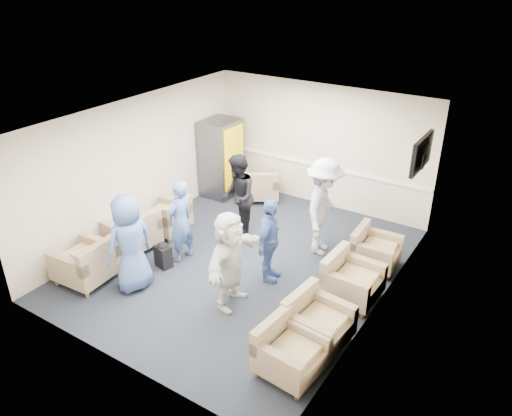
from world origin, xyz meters
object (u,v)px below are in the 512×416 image
Objects in this scene: armchair_left_mid at (134,234)px; person_mid_left at (180,221)px; armchair_right_midnear at (315,323)px; vending_machine at (221,158)px; armchair_left_near at (88,264)px; person_front_left at (130,243)px; person_back_right at (323,207)px; armchair_right_far at (373,251)px; person_front_right at (230,260)px; armchair_corner at (260,187)px; person_mid_right at (269,241)px; person_back_left at (238,197)px; armchair_left_far at (168,218)px; armchair_right_midfar at (350,281)px; armchair_right_near at (288,353)px.

armchair_left_mid is 1.11m from person_mid_left.
armchair_left_mid is 1.04× the size of armchair_right_midnear.
vending_machine is at bearing 56.18° from armchair_right_midnear.
armchair_left_near is 1.19m from armchair_left_mid.
person_front_left is 1.13m from person_mid_left.
person_back_right is (2.14, 2.73, 0.08)m from person_front_left.
armchair_right_far is 1.18m from person_back_right.
armchair_right_far is 0.49× the size of person_front_right.
armchair_left_mid is at bearing -88.32° from vending_machine.
armchair_right_midnear is 0.79× the size of armchair_corner.
armchair_left_mid is at bearing -177.31° from armchair_left_near.
person_back_right is 1.15× the size of person_front_right.
armchair_left_near reaches higher than armchair_left_mid.
armchair_right_midnear is at bearing 97.66° from armchair_left_near.
armchair_right_midnear is at bearing -97.81° from person_front_right.
armchair_right_far is 1.97m from person_mid_right.
person_back_left is 1.12× the size of person_mid_right.
person_back_right reaches higher than armchair_left_far.
armchair_left_mid is 0.52× the size of vending_machine.
armchair_right_midfar is 1.06× the size of armchair_right_far.
person_front_left reaches higher than armchair_right_far.
armchair_right_midnear is 3.24m from person_front_left.
person_back_left reaches higher than person_front_right.
armchair_right_midfar is at bearing 85.91° from armchair_left_far.
armchair_right_far is 0.43× the size of person_back_right.
person_back_right is (3.11, -1.09, 0.04)m from vending_machine.
vending_machine is at bearing 64.22° from armchair_right_midfar.
armchair_right_midnear is 0.52× the size of person_back_left.
person_front_left is (-3.16, -1.66, 0.52)m from armchair_right_midfar.
vending_machine reaches higher than person_mid_right.
person_mid_right is at bearing 92.23° from armchair_corner.
person_mid_left is at bearing -174.01° from person_front_left.
armchair_right_midfar is 1.47m from person_mid_right.
person_mid_right is at bearing -41.06° from vending_machine.
person_front_left is 0.91× the size of person_back_right.
person_front_right is at bearing -5.14° from person_back_left.
person_back_left is 1.64m from person_mid_right.
armchair_corner is at bearing 55.32° from armchair_right_midfar.
armchair_right_near is at bearing 79.27° from armchair_left_mid.
armchair_right_far is at bearing -38.67° from person_front_right.
vending_machine is 1.06× the size of person_back_left.
person_mid_right reaches higher than armchair_left_near.
armchair_left_far is 1.97m from person_front_left.
armchair_right_midfar is 2.84m from person_back_left.
armchair_right_midnear is at bearing 177.97° from armchair_right_far.
armchair_right_midnear is 0.47× the size of person_back_right.
vending_machine is at bearing -172.67° from armchair_left_mid.
person_back_left reaches higher than armchair_left_mid.
armchair_right_midfar is 0.48× the size of vending_machine.
person_mid_left is (0.89, -0.60, 0.46)m from armchair_left_far.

